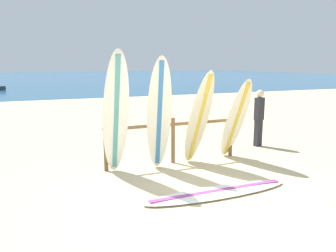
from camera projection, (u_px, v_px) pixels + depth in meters
name	position (u px, v px, depth m)	size (l,w,h in m)	color
ground_plane	(216.00, 201.00, 5.60)	(120.00, 120.00, 0.00)	#D3BC8C
ocean_water	(43.00, 77.00, 58.14)	(120.00, 80.00, 0.01)	#1E5984
surfboard_rack	(173.00, 133.00, 7.67)	(3.24, 0.09, 1.06)	brown
surfboard_leaning_far_left	(116.00, 115.00, 6.61)	(0.57, 0.92, 2.56)	white
surfboard_leaning_left	(159.00, 115.00, 6.97)	(0.64, 0.79, 2.44)	white
surfboard_leaning_center_left	(199.00, 118.00, 7.42)	(0.71, 0.90, 2.16)	beige
surfboard_leaning_center	(236.00, 120.00, 7.83)	(0.52, 1.01, 1.97)	silver
surfboard_lying_on_sand	(218.00, 192.00, 5.92)	(2.83, 0.59, 0.08)	white
beachgoer_standing	(259.00, 115.00, 9.23)	(0.29, 0.22, 1.58)	#26262D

